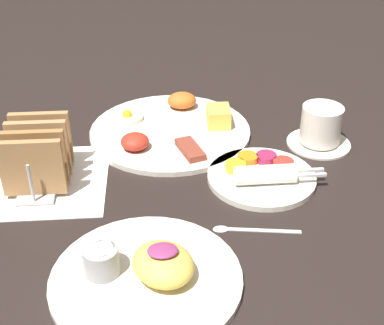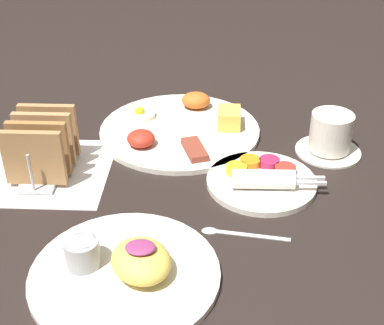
{
  "view_description": "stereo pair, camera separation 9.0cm",
  "coord_description": "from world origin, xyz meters",
  "px_view_note": "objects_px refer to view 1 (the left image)",
  "views": [
    {
      "loc": [
        -0.01,
        -0.72,
        0.51
      ],
      "look_at": [
        0.04,
        0.05,
        0.03
      ],
      "focal_mm": 50.0,
      "sensor_mm": 36.0,
      "label": 1
    },
    {
      "loc": [
        0.08,
        -0.72,
        0.51
      ],
      "look_at": [
        0.04,
        0.05,
        0.03
      ],
      "focal_mm": 50.0,
      "sensor_mm": 36.0,
      "label": 2
    }
  ],
  "objects_px": {
    "plate_condiments": "(262,175)",
    "toast_rack": "(38,155)",
    "coffee_cup": "(321,128)",
    "plate_breakfast": "(172,128)",
    "plate_foreground": "(146,273)"
  },
  "relations": [
    {
      "from": "plate_breakfast",
      "to": "plate_foreground",
      "type": "bearing_deg",
      "value": -97.17
    },
    {
      "from": "plate_condiments",
      "to": "plate_foreground",
      "type": "bearing_deg",
      "value": -131.02
    },
    {
      "from": "plate_breakfast",
      "to": "plate_condiments",
      "type": "relative_size",
      "value": 1.62
    },
    {
      "from": "plate_foreground",
      "to": "plate_condiments",
      "type": "bearing_deg",
      "value": 48.98
    },
    {
      "from": "plate_foreground",
      "to": "toast_rack",
      "type": "xyz_separation_m",
      "value": [
        -0.18,
        0.25,
        0.04
      ]
    },
    {
      "from": "plate_foreground",
      "to": "toast_rack",
      "type": "distance_m",
      "value": 0.31
    },
    {
      "from": "plate_breakfast",
      "to": "toast_rack",
      "type": "relative_size",
      "value": 2.12
    },
    {
      "from": "plate_condiments",
      "to": "coffee_cup",
      "type": "xyz_separation_m",
      "value": [
        0.13,
        0.11,
        0.03
      ]
    },
    {
      "from": "plate_condiments",
      "to": "coffee_cup",
      "type": "bearing_deg",
      "value": 40.65
    },
    {
      "from": "toast_rack",
      "to": "plate_foreground",
      "type": "bearing_deg",
      "value": -54.94
    },
    {
      "from": "coffee_cup",
      "to": "plate_breakfast",
      "type": "bearing_deg",
      "value": 166.27
    },
    {
      "from": "plate_foreground",
      "to": "toast_rack",
      "type": "relative_size",
      "value": 1.73
    },
    {
      "from": "plate_breakfast",
      "to": "coffee_cup",
      "type": "relative_size",
      "value": 2.61
    },
    {
      "from": "plate_foreground",
      "to": "coffee_cup",
      "type": "relative_size",
      "value": 2.13
    },
    {
      "from": "plate_condiments",
      "to": "toast_rack",
      "type": "bearing_deg",
      "value": 176.11
    }
  ]
}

